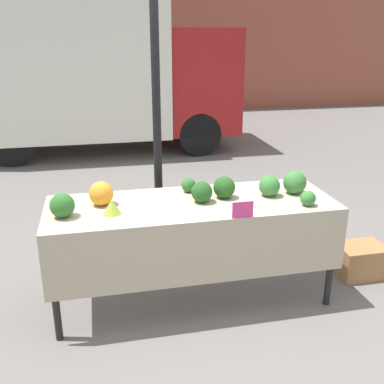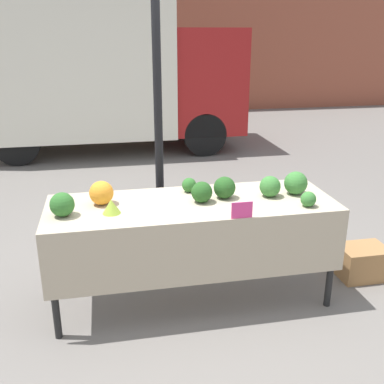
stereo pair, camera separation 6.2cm
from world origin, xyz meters
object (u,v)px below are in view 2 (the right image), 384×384
(price_sign, at_px, (242,210))
(parked_truck, at_px, (99,67))
(orange_cauliflower, at_px, (101,193))
(produce_crate, at_px, (362,262))

(price_sign, bearing_deg, parked_truck, 99.33)
(orange_cauliflower, bearing_deg, produce_crate, -1.23)
(price_sign, distance_m, produce_crate, 1.49)
(parked_truck, height_order, produce_crate, parked_truck)
(parked_truck, relative_size, orange_cauliflower, 25.68)
(orange_cauliflower, distance_m, price_sign, 1.03)
(parked_truck, bearing_deg, produce_crate, -67.19)
(orange_cauliflower, relative_size, price_sign, 1.19)
(parked_truck, xyz_separation_m, orange_cauliflower, (-0.03, -5.00, -0.54))
(price_sign, height_order, produce_crate, price_sign)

